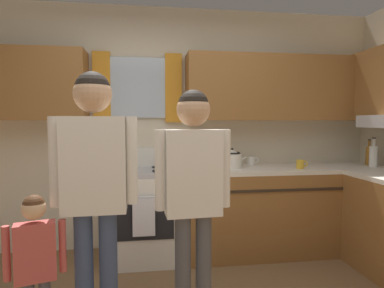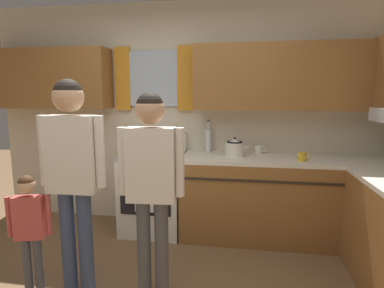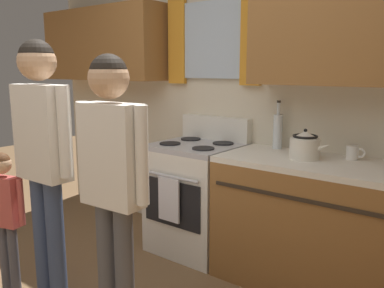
{
  "view_description": "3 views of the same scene",
  "coord_description": "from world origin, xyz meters",
  "px_view_note": "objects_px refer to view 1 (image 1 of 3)",
  "views": [
    {
      "loc": [
        -0.22,
        -1.63,
        1.37
      ],
      "look_at": [
        0.11,
        0.72,
        1.21
      ],
      "focal_mm": 29.7,
      "sensor_mm": 36.0,
      "label": 1
    },
    {
      "loc": [
        0.71,
        -1.82,
        1.57
      ],
      "look_at": [
        0.29,
        0.84,
        1.13
      ],
      "focal_mm": 29.52,
      "sensor_mm": 36.0,
      "label": 2
    },
    {
      "loc": [
        1.68,
        -1.03,
        1.5
      ],
      "look_at": [
        0.44,
        0.58,
        1.12
      ],
      "focal_mm": 37.92,
      "sensor_mm": 36.0,
      "label": 3
    }
  ],
  "objects_px": {
    "stove_oven": "(144,212)",
    "small_child": "(36,258)",
    "adult_holding_child": "(94,175)",
    "bottle_milk_white": "(373,156)",
    "mug_mustard_yellow": "(300,164)",
    "bottle_oil_amber": "(369,155)",
    "bottle_tall_clear": "(199,153)",
    "stovetop_kettle": "(232,159)",
    "adult_in_plaid": "(193,182)",
    "mug_ceramic_white": "(252,161)"
  },
  "relations": [
    {
      "from": "stove_oven",
      "to": "small_child",
      "type": "relative_size",
      "value": 1.14
    },
    {
      "from": "adult_holding_child",
      "to": "small_child",
      "type": "bearing_deg",
      "value": -160.4
    },
    {
      "from": "bottle_milk_white",
      "to": "mug_mustard_yellow",
      "type": "bearing_deg",
      "value": -179.05
    },
    {
      "from": "bottle_oil_amber",
      "to": "small_child",
      "type": "relative_size",
      "value": 0.3
    },
    {
      "from": "stove_oven",
      "to": "bottle_tall_clear",
      "type": "bearing_deg",
      "value": 20.65
    },
    {
      "from": "bottle_milk_white",
      "to": "mug_mustard_yellow",
      "type": "xyz_separation_m",
      "value": [
        -0.82,
        -0.01,
        -0.07
      ]
    },
    {
      "from": "stovetop_kettle",
      "to": "adult_in_plaid",
      "type": "distance_m",
      "value": 1.32
    },
    {
      "from": "adult_in_plaid",
      "to": "mug_ceramic_white",
      "type": "bearing_deg",
      "value": 58.17
    },
    {
      "from": "mug_ceramic_white",
      "to": "adult_in_plaid",
      "type": "relative_size",
      "value": 0.08
    },
    {
      "from": "bottle_milk_white",
      "to": "stovetop_kettle",
      "type": "bearing_deg",
      "value": 174.53
    },
    {
      "from": "stove_oven",
      "to": "bottle_milk_white",
      "type": "bearing_deg",
      "value": -3.27
    },
    {
      "from": "bottle_milk_white",
      "to": "adult_in_plaid",
      "type": "bearing_deg",
      "value": -153.21
    },
    {
      "from": "bottle_tall_clear",
      "to": "mug_ceramic_white",
      "type": "height_order",
      "value": "bottle_tall_clear"
    },
    {
      "from": "adult_in_plaid",
      "to": "small_child",
      "type": "bearing_deg",
      "value": -171.74
    },
    {
      "from": "mug_ceramic_white",
      "to": "adult_in_plaid",
      "type": "xyz_separation_m",
      "value": [
        -0.85,
        -1.36,
        0.04
      ]
    },
    {
      "from": "bottle_tall_clear",
      "to": "small_child",
      "type": "height_order",
      "value": "bottle_tall_clear"
    },
    {
      "from": "bottle_tall_clear",
      "to": "bottle_oil_amber",
      "type": "bearing_deg",
      "value": -6.26
    },
    {
      "from": "bottle_oil_amber",
      "to": "adult_holding_child",
      "type": "relative_size",
      "value": 0.17
    },
    {
      "from": "bottle_milk_white",
      "to": "stovetop_kettle",
      "type": "xyz_separation_m",
      "value": [
        -1.49,
        0.14,
        -0.02
      ]
    },
    {
      "from": "mug_mustard_yellow",
      "to": "stove_oven",
      "type": "bearing_deg",
      "value": 174.54
    },
    {
      "from": "adult_in_plaid",
      "to": "stovetop_kettle",
      "type": "bearing_deg",
      "value": 64.0
    },
    {
      "from": "bottle_milk_white",
      "to": "small_child",
      "type": "bearing_deg",
      "value": -158.49
    },
    {
      "from": "bottle_tall_clear",
      "to": "adult_holding_child",
      "type": "xyz_separation_m",
      "value": [
        -0.88,
        -1.43,
        0.01
      ]
    },
    {
      "from": "mug_mustard_yellow",
      "to": "stovetop_kettle",
      "type": "distance_m",
      "value": 0.69
    },
    {
      "from": "bottle_oil_amber",
      "to": "bottle_milk_white",
      "type": "bearing_deg",
      "value": -113.18
    },
    {
      "from": "bottle_oil_amber",
      "to": "mug_ceramic_white",
      "type": "height_order",
      "value": "bottle_oil_amber"
    },
    {
      "from": "bottle_tall_clear",
      "to": "adult_in_plaid",
      "type": "distance_m",
      "value": 1.44
    },
    {
      "from": "mug_ceramic_white",
      "to": "stovetop_kettle",
      "type": "bearing_deg",
      "value": -146.83
    },
    {
      "from": "stove_oven",
      "to": "bottle_tall_clear",
      "type": "height_order",
      "value": "bottle_tall_clear"
    },
    {
      "from": "adult_in_plaid",
      "to": "mug_mustard_yellow",
      "type": "bearing_deg",
      "value": 39.53
    },
    {
      "from": "mug_ceramic_white",
      "to": "small_child",
      "type": "bearing_deg",
      "value": -139.76
    },
    {
      "from": "bottle_tall_clear",
      "to": "mug_mustard_yellow",
      "type": "relative_size",
      "value": 3.05
    },
    {
      "from": "bottle_oil_amber",
      "to": "bottle_milk_white",
      "type": "relative_size",
      "value": 0.91
    },
    {
      "from": "bottle_oil_amber",
      "to": "adult_in_plaid",
      "type": "xyz_separation_m",
      "value": [
        -2.14,
        -1.2,
        -0.02
      ]
    },
    {
      "from": "bottle_tall_clear",
      "to": "mug_mustard_yellow",
      "type": "height_order",
      "value": "bottle_tall_clear"
    },
    {
      "from": "mug_mustard_yellow",
      "to": "stovetop_kettle",
      "type": "relative_size",
      "value": 0.44
    },
    {
      "from": "stovetop_kettle",
      "to": "adult_in_plaid",
      "type": "bearing_deg",
      "value": -116.0
    },
    {
      "from": "bottle_oil_amber",
      "to": "adult_in_plaid",
      "type": "distance_m",
      "value": 2.46
    },
    {
      "from": "mug_mustard_yellow",
      "to": "small_child",
      "type": "relative_size",
      "value": 0.12
    },
    {
      "from": "adult_holding_child",
      "to": "adult_in_plaid",
      "type": "distance_m",
      "value": 0.61
    },
    {
      "from": "bottle_milk_white",
      "to": "bottle_tall_clear",
      "type": "distance_m",
      "value": 1.84
    },
    {
      "from": "bottle_tall_clear",
      "to": "mug_ceramic_white",
      "type": "bearing_deg",
      "value": -4.58
    },
    {
      "from": "bottle_oil_amber",
      "to": "adult_holding_child",
      "type": "bearing_deg",
      "value": -155.95
    },
    {
      "from": "mug_mustard_yellow",
      "to": "stovetop_kettle",
      "type": "height_order",
      "value": "stovetop_kettle"
    },
    {
      "from": "stove_oven",
      "to": "adult_in_plaid",
      "type": "height_order",
      "value": "adult_in_plaid"
    },
    {
      "from": "stove_oven",
      "to": "adult_holding_child",
      "type": "relative_size",
      "value": 0.66
    },
    {
      "from": "bottle_oil_amber",
      "to": "mug_ceramic_white",
      "type": "relative_size",
      "value": 2.28
    },
    {
      "from": "bottle_tall_clear",
      "to": "small_child",
      "type": "relative_size",
      "value": 0.38
    },
    {
      "from": "bottle_oil_amber",
      "to": "small_child",
      "type": "bearing_deg",
      "value": -156.39
    },
    {
      "from": "stove_oven",
      "to": "stovetop_kettle",
      "type": "height_order",
      "value": "stovetop_kettle"
    }
  ]
}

